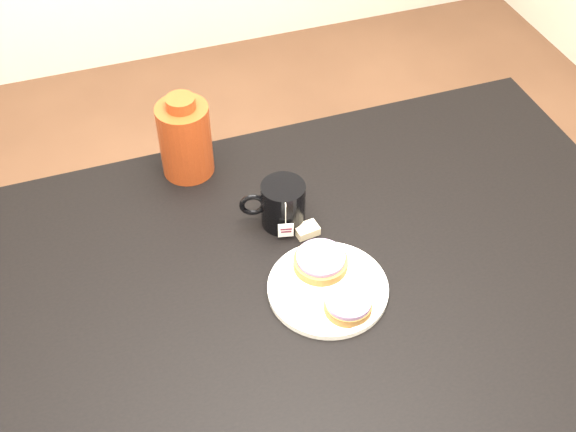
{
  "coord_description": "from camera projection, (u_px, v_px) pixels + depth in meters",
  "views": [
    {
      "loc": [
        -0.31,
        -0.79,
        1.78
      ],
      "look_at": [
        0.0,
        0.12,
        0.81
      ],
      "focal_mm": 45.0,
      "sensor_mm": 36.0,
      "label": 1
    }
  ],
  "objects": [
    {
      "name": "plate",
      "position": [
        328.0,
        288.0,
        1.31
      ],
      "size": [
        0.22,
        0.22,
        0.02
      ],
      "color": "white",
      "rests_on": "table"
    },
    {
      "name": "table",
      "position": [
        307.0,
        310.0,
        1.39
      ],
      "size": [
        1.4,
        0.9,
        0.75
      ],
      "color": "black",
      "rests_on": "ground_plane"
    },
    {
      "name": "bagel_front",
      "position": [
        348.0,
        304.0,
        1.26
      ],
      "size": [
        0.12,
        0.12,
        0.03
      ],
      "color": "brown",
      "rests_on": "plate"
    },
    {
      "name": "bagel_package",
      "position": [
        185.0,
        138.0,
        1.48
      ],
      "size": [
        0.14,
        0.14,
        0.19
      ],
      "rotation": [
        0.0,
        0.0,
        0.31
      ],
      "color": "maroon",
      "rests_on": "table"
    },
    {
      "name": "bagel_back",
      "position": [
        321.0,
        261.0,
        1.33
      ],
      "size": [
        0.11,
        0.11,
        0.03
      ],
      "color": "brown",
      "rests_on": "plate"
    },
    {
      "name": "mug",
      "position": [
        282.0,
        204.0,
        1.4
      ],
      "size": [
        0.14,
        0.1,
        0.1
      ],
      "rotation": [
        0.0,
        0.0,
        -0.23
      ],
      "color": "black",
      "rests_on": "table"
    },
    {
      "name": "teabag_pouch",
      "position": [
        307.0,
        230.0,
        1.41
      ],
      "size": [
        0.05,
        0.04,
        0.02
      ],
      "primitive_type": "cube",
      "rotation": [
        0.0,
        0.0,
        0.13
      ],
      "color": "#C6B793",
      "rests_on": "table"
    }
  ]
}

